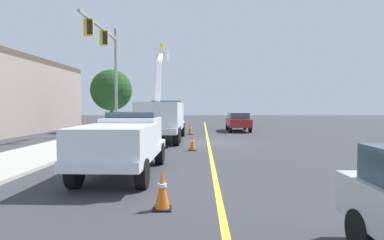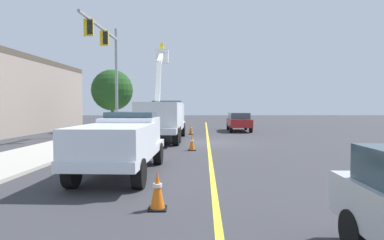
{
  "view_description": "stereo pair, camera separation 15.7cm",
  "coord_description": "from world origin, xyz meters",
  "px_view_note": "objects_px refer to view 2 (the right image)",
  "views": [
    {
      "loc": [
        -19.71,
        1.54,
        2.28
      ],
      "look_at": [
        0.48,
        1.01,
        1.4
      ],
      "focal_mm": 29.64,
      "sensor_mm": 36.0,
      "label": 1
    },
    {
      "loc": [
        -19.71,
        1.38,
        2.28
      ],
      "look_at": [
        0.48,
        1.01,
        1.4
      ],
      "focal_mm": 29.64,
      "sensor_mm": 36.0,
      "label": 2
    }
  ],
  "objects_px": {
    "passing_minivan": "(239,120)",
    "traffic_signal_mast": "(108,58)",
    "utility_bucket_truck": "(163,116)",
    "traffic_cone_mid_front": "(192,143)",
    "traffic_cone_leading": "(157,190)",
    "traffic_cone_mid_rear": "(191,129)",
    "service_pickup_truck": "(122,141)"
  },
  "relations": [
    {
      "from": "traffic_cone_leading",
      "to": "traffic_cone_mid_front",
      "type": "bearing_deg",
      "value": -5.67
    },
    {
      "from": "traffic_signal_mast",
      "to": "service_pickup_truck",
      "type": "bearing_deg",
      "value": -164.44
    },
    {
      "from": "utility_bucket_truck",
      "to": "traffic_signal_mast",
      "type": "height_order",
      "value": "traffic_signal_mast"
    },
    {
      "from": "service_pickup_truck",
      "to": "traffic_cone_mid_rear",
      "type": "height_order",
      "value": "service_pickup_truck"
    },
    {
      "from": "utility_bucket_truck",
      "to": "traffic_signal_mast",
      "type": "bearing_deg",
      "value": 73.02
    },
    {
      "from": "passing_minivan",
      "to": "traffic_signal_mast",
      "type": "relative_size",
      "value": 0.6
    },
    {
      "from": "passing_minivan",
      "to": "traffic_cone_mid_front",
      "type": "relative_size",
      "value": 6.04
    },
    {
      "from": "service_pickup_truck",
      "to": "traffic_cone_leading",
      "type": "height_order",
      "value": "service_pickup_truck"
    },
    {
      "from": "utility_bucket_truck",
      "to": "traffic_cone_mid_front",
      "type": "relative_size",
      "value": 10.26
    },
    {
      "from": "traffic_cone_mid_front",
      "to": "traffic_signal_mast",
      "type": "xyz_separation_m",
      "value": [
        6.3,
        5.78,
        5.27
      ]
    },
    {
      "from": "passing_minivan",
      "to": "traffic_cone_leading",
      "type": "distance_m",
      "value": 22.64
    },
    {
      "from": "traffic_cone_leading",
      "to": "passing_minivan",
      "type": "bearing_deg",
      "value": -13.95
    },
    {
      "from": "utility_bucket_truck",
      "to": "service_pickup_truck",
      "type": "distance_m",
      "value": 10.8
    },
    {
      "from": "service_pickup_truck",
      "to": "traffic_cone_leading",
      "type": "xyz_separation_m",
      "value": [
        -3.65,
        -1.52,
        -0.69
      ]
    },
    {
      "from": "traffic_cone_leading",
      "to": "traffic_cone_mid_rear",
      "type": "height_order",
      "value": "traffic_cone_mid_rear"
    },
    {
      "from": "service_pickup_truck",
      "to": "traffic_cone_mid_front",
      "type": "xyz_separation_m",
      "value": [
        5.67,
        -2.44,
        -0.72
      ]
    },
    {
      "from": "utility_bucket_truck",
      "to": "service_pickup_truck",
      "type": "height_order",
      "value": "utility_bucket_truck"
    },
    {
      "from": "passing_minivan",
      "to": "traffic_cone_mid_front",
      "type": "height_order",
      "value": "passing_minivan"
    },
    {
      "from": "traffic_cone_leading",
      "to": "traffic_signal_mast",
      "type": "distance_m",
      "value": 17.18
    },
    {
      "from": "utility_bucket_truck",
      "to": "traffic_cone_mid_rear",
      "type": "bearing_deg",
      "value": -25.25
    },
    {
      "from": "passing_minivan",
      "to": "traffic_cone_mid_rear",
      "type": "distance_m",
      "value": 5.65
    },
    {
      "from": "traffic_cone_leading",
      "to": "utility_bucket_truck",
      "type": "bearing_deg",
      "value": 3.64
    },
    {
      "from": "utility_bucket_truck",
      "to": "traffic_cone_leading",
      "type": "xyz_separation_m",
      "value": [
        -14.42,
        -0.92,
        -1.18
      ]
    },
    {
      "from": "traffic_cone_mid_front",
      "to": "utility_bucket_truck",
      "type": "bearing_deg",
      "value": 19.86
    },
    {
      "from": "passing_minivan",
      "to": "traffic_cone_leading",
      "type": "relative_size",
      "value": 5.62
    },
    {
      "from": "passing_minivan",
      "to": "traffic_cone_mid_front",
      "type": "bearing_deg",
      "value": 160.29
    },
    {
      "from": "service_pickup_truck",
      "to": "utility_bucket_truck",
      "type": "bearing_deg",
      "value": -3.19
    },
    {
      "from": "traffic_cone_leading",
      "to": "traffic_signal_mast",
      "type": "xyz_separation_m",
      "value": [
        15.62,
        4.85,
        5.24
      ]
    },
    {
      "from": "passing_minivan",
      "to": "traffic_cone_leading",
      "type": "height_order",
      "value": "passing_minivan"
    },
    {
      "from": "passing_minivan",
      "to": "utility_bucket_truck",
      "type": "bearing_deg",
      "value": 139.81
    },
    {
      "from": "utility_bucket_truck",
      "to": "traffic_cone_mid_front",
      "type": "bearing_deg",
      "value": -160.14
    },
    {
      "from": "traffic_cone_leading",
      "to": "traffic_cone_mid_rear",
      "type": "relative_size",
      "value": 0.99
    }
  ]
}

